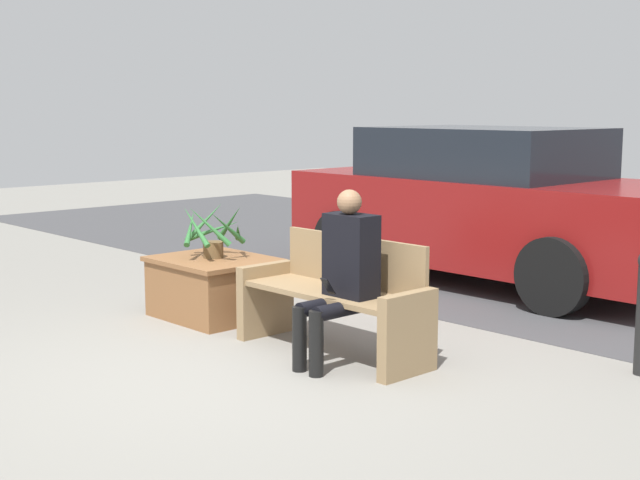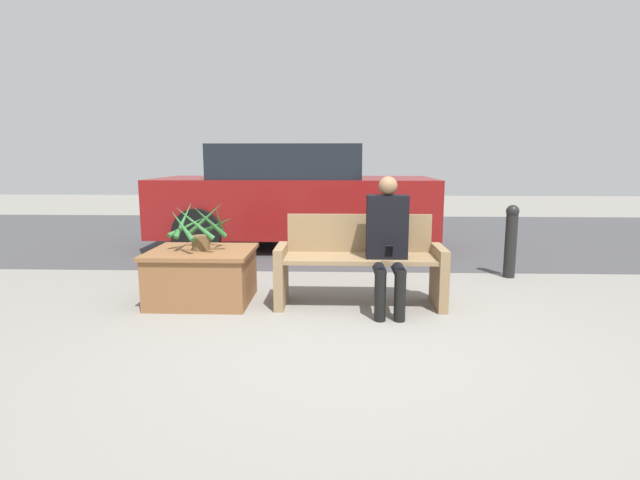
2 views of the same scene
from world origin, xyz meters
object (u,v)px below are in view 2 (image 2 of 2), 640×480
(potted_plant, at_px, (200,229))
(parked_car, at_px, (294,197))
(planter_box, at_px, (202,274))
(bollard_post, at_px, (511,239))
(person_seated, at_px, (388,238))
(bench, at_px, (360,262))

(potted_plant, xyz_separation_m, parked_car, (0.65, 3.13, 0.06))
(potted_plant, bearing_deg, planter_box, -71.55)
(planter_box, distance_m, parked_car, 3.25)
(planter_box, xyz_separation_m, bollard_post, (3.44, 1.17, 0.18))
(planter_box, bearing_deg, bollard_post, 18.75)
(planter_box, relative_size, bollard_post, 1.15)
(planter_box, relative_size, parked_car, 0.23)
(person_seated, xyz_separation_m, planter_box, (-1.83, 0.20, -0.41))
(parked_car, height_order, bollard_post, parked_car)
(potted_plant, relative_size, parked_car, 0.15)
(parked_car, xyz_separation_m, bollard_post, (2.79, -1.97, -0.34))
(parked_car, bearing_deg, bollard_post, -35.23)
(potted_plant, relative_size, bollard_post, 0.76)
(potted_plant, bearing_deg, parked_car, 78.28)
(person_seated, bearing_deg, potted_plant, 173.62)
(person_seated, relative_size, parked_car, 0.29)
(person_seated, height_order, planter_box, person_seated)
(bollard_post, bearing_deg, planter_box, -161.25)
(bollard_post, bearing_deg, potted_plant, -161.40)
(bench, distance_m, potted_plant, 1.61)
(planter_box, relative_size, potted_plant, 1.52)
(potted_plant, bearing_deg, bollard_post, 18.60)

